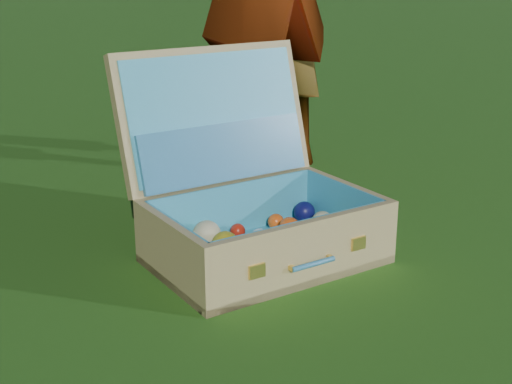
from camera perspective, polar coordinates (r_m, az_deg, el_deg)
name	(u,v)px	position (r m, az deg, el deg)	size (l,w,h in m)	color
ground	(205,290)	(1.67, -4.13, -7.83)	(60.00, 60.00, 0.00)	#215114
suitcase	(248,200)	(1.82, -0.63, -0.62)	(0.65, 0.62, 0.51)	tan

